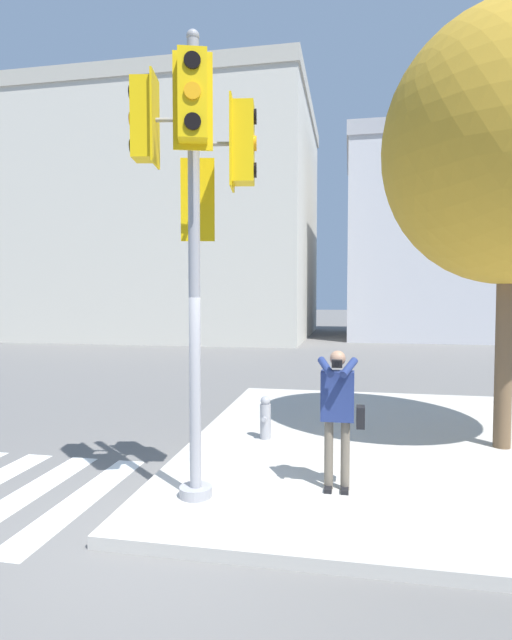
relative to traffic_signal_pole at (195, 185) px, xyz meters
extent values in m
plane|color=slate|center=(-0.27, -0.64, -3.78)|extent=(160.00, 160.00, 0.00)
cube|color=#BCB7AD|center=(3.23, 2.86, -3.72)|extent=(8.00, 8.00, 0.14)
cube|color=silver|center=(-1.47, -0.05, -3.78)|extent=(0.42, 2.91, 0.01)
cube|color=silver|center=(-2.24, -0.05, -3.78)|extent=(0.42, 2.91, 0.01)
cylinder|color=#939399|center=(-0.01, 0.00, -3.59)|extent=(0.39, 0.39, 0.12)
cylinder|color=#939399|center=(-0.01, 0.00, -0.95)|extent=(0.14, 0.14, 5.16)
sphere|color=#939399|center=(-0.01, 0.00, 1.67)|extent=(0.15, 0.15, 0.15)
cylinder|color=#939399|center=(-0.06, 0.26, -0.08)|extent=(0.13, 0.39, 0.05)
cube|color=#E5B70C|center=(-0.13, 0.56, -0.08)|extent=(0.34, 0.30, 0.90)
cube|color=#E5B70C|center=(-0.10, 0.43, -0.08)|extent=(0.42, 0.11, 1.02)
cylinder|color=black|center=(-0.15, 0.69, 0.22)|extent=(0.17, 0.06, 0.17)
cylinder|color=orange|center=(-0.15, 0.69, -0.08)|extent=(0.17, 0.06, 0.17)
cylinder|color=black|center=(-0.15, 0.69, -0.38)|extent=(0.17, 0.06, 0.17)
cylinder|color=#939399|center=(0.07, -0.25, 0.78)|extent=(0.16, 0.38, 0.05)
cube|color=#E5B70C|center=(0.16, -0.55, 0.78)|extent=(0.36, 0.32, 0.90)
cube|color=#E5B70C|center=(0.12, -0.42, 0.78)|extent=(0.41, 0.15, 1.02)
cylinder|color=black|center=(0.20, -0.68, 1.08)|extent=(0.17, 0.08, 0.17)
cylinder|color=orange|center=(0.20, -0.68, 0.78)|extent=(0.17, 0.08, 0.17)
cylinder|color=black|center=(0.20, -0.68, 0.48)|extent=(0.17, 0.08, 0.17)
cylinder|color=#939399|center=(-0.27, -0.04, 0.74)|extent=(0.39, 0.12, 0.05)
cube|color=#E5B70C|center=(-0.57, -0.10, 0.74)|extent=(0.29, 0.34, 0.90)
cube|color=#E5B70C|center=(-0.44, -0.08, 0.74)|extent=(0.10, 0.42, 1.02)
cylinder|color=black|center=(-0.71, -0.12, 1.04)|extent=(0.06, 0.17, 0.17)
cylinder|color=orange|center=(-0.71, -0.12, 0.74)|extent=(0.06, 0.17, 0.17)
cylinder|color=black|center=(-0.71, -0.12, 0.44)|extent=(0.06, 0.17, 0.17)
cylinder|color=#939399|center=(0.25, 0.04, 0.47)|extent=(0.39, 0.10, 0.05)
cube|color=#E5B70C|center=(0.56, 0.08, 0.47)|extent=(0.28, 0.33, 0.90)
cube|color=#E5B70C|center=(0.43, 0.06, 0.47)|extent=(0.08, 0.42, 1.02)
cylinder|color=black|center=(0.69, 0.10, 0.77)|extent=(0.05, 0.17, 0.17)
cylinder|color=orange|center=(0.69, 0.10, 0.47)|extent=(0.05, 0.17, 0.17)
cylinder|color=black|center=(0.69, 0.10, 0.17)|extent=(0.05, 0.17, 0.17)
cube|color=black|center=(1.53, 0.48, -3.62)|extent=(0.09, 0.24, 0.05)
cube|color=black|center=(1.73, 0.48, -3.62)|extent=(0.09, 0.24, 0.05)
cylinder|color=#6B6051|center=(1.53, 0.54, -3.22)|extent=(0.11, 0.11, 0.86)
cylinder|color=#6B6051|center=(1.73, 0.54, -3.22)|extent=(0.11, 0.11, 0.86)
cube|color=navy|center=(1.63, 0.54, -2.49)|extent=(0.40, 0.22, 0.61)
sphere|color=tan|center=(1.63, 0.54, -2.03)|extent=(0.19, 0.19, 0.19)
cube|color=black|center=(1.63, 0.23, -2.05)|extent=(0.12, 0.10, 0.09)
cylinder|color=black|center=(1.63, 0.16, -2.05)|extent=(0.06, 0.08, 0.06)
cylinder|color=navy|center=(1.49, 0.40, -2.12)|extent=(0.23, 0.35, 0.22)
cylinder|color=navy|center=(1.76, 0.40, -2.12)|extent=(0.23, 0.35, 0.22)
cube|color=black|center=(1.91, 0.56, -2.74)|extent=(0.10, 0.20, 0.26)
cylinder|color=brown|center=(4.13, 2.73, -1.99)|extent=(0.26, 0.26, 3.31)
ellipsoid|color=#BC8E28|center=(4.13, 2.73, 0.99)|extent=(3.80, 3.80, 4.18)
cylinder|color=#99999E|center=(0.41, 2.50, -3.36)|extent=(0.18, 0.18, 0.58)
sphere|color=#99999E|center=(0.41, 2.50, -3.01)|extent=(0.16, 0.16, 0.16)
cylinder|color=#99999E|center=(0.41, 2.38, -3.29)|extent=(0.08, 0.06, 0.08)
cube|color=beige|center=(-8.78, 24.55, 2.81)|extent=(16.21, 13.66, 13.20)
cube|color=#B2AD9E|center=(-8.78, 24.55, 9.81)|extent=(16.41, 13.86, 0.80)
cube|color=#BCBCC1|center=(9.90, 25.54, 1.60)|extent=(16.58, 8.81, 10.77)
cube|color=#A3A3A8|center=(9.90, 25.54, 7.39)|extent=(16.78, 9.01, 0.80)
camera|label=1|loc=(1.77, -5.56, -1.26)|focal=28.00mm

